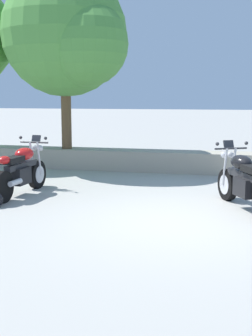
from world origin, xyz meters
The scene contains 5 objects.
ground_plane centered at (0.00, 0.00, 0.00)m, with size 120.00×120.00×0.00m, color #A3A099.
stone_wall centered at (0.00, 4.80, 0.28)m, with size 36.00×0.80×0.55m, color #A89E89.
motorcycle_red_near_left centered at (-3.37, 1.26, 0.49)m, with size 0.67×2.07×1.18m.
motorcycle_black_centre centered at (1.10, 1.09, 0.49)m, with size 1.11×1.93×1.18m.
leafy_tree_mid_left centered at (-3.49, 4.64, 3.62)m, with size 3.58×3.41×4.85m.
Camera 1 is at (0.72, -7.03, 2.03)m, focal length 47.31 mm.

